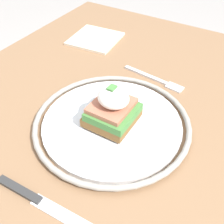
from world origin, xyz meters
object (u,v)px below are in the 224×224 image
knife (37,200)px  sandwich (113,109)px  fork (156,79)px  plate (112,123)px  napkin (95,39)px

knife → sandwich: bearing=175.1°
fork → knife: 0.36m
plate → napkin: 0.33m
fork → knife: knife is taller
sandwich → napkin: 0.34m
plate → knife: (0.19, -0.01, -0.01)m
fork → napkin: bearing=-111.7°
plate → fork: bearing=177.2°
knife → napkin: same height
plate → napkin: bearing=-141.1°
sandwich → plate: bearing=-121.4°
plate → fork: 0.17m
knife → napkin: 0.49m
fork → napkin: napkin is taller
plate → knife: plate is taller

